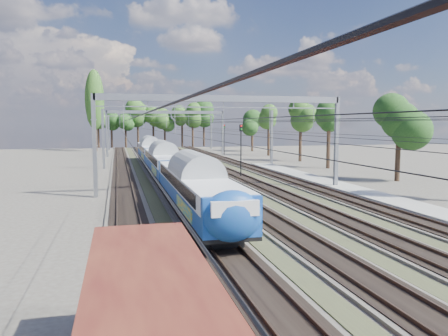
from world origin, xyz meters
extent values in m
cube|color=#47423A|center=(-9.00, 45.00, 0.07)|extent=(3.00, 130.00, 0.15)
cube|color=black|center=(-9.00, 45.00, 0.17)|extent=(2.50, 130.00, 0.06)
cube|color=#473326|center=(-9.72, 45.00, 0.27)|extent=(0.08, 130.00, 0.14)
cube|color=#473326|center=(-8.28, 45.00, 0.27)|extent=(0.08, 130.00, 0.14)
cube|color=#47423A|center=(-4.50, 45.00, 0.07)|extent=(3.00, 130.00, 0.15)
cube|color=black|center=(-4.50, 45.00, 0.17)|extent=(2.50, 130.00, 0.06)
cube|color=#473326|center=(-5.22, 45.00, 0.27)|extent=(0.08, 130.00, 0.14)
cube|color=#473326|center=(-3.78, 45.00, 0.27)|extent=(0.08, 130.00, 0.14)
cube|color=#47423A|center=(0.00, 45.00, 0.07)|extent=(3.00, 130.00, 0.15)
cube|color=black|center=(0.00, 45.00, 0.17)|extent=(2.50, 130.00, 0.06)
cube|color=#473326|center=(-0.72, 45.00, 0.27)|extent=(0.08, 130.00, 0.14)
cube|color=#473326|center=(0.72, 45.00, 0.27)|extent=(0.08, 130.00, 0.14)
cube|color=#47423A|center=(4.50, 45.00, 0.07)|extent=(3.00, 130.00, 0.15)
cube|color=black|center=(4.50, 45.00, 0.17)|extent=(2.50, 130.00, 0.06)
cube|color=#473326|center=(3.78, 45.00, 0.27)|extent=(0.08, 130.00, 0.14)
cube|color=#473326|center=(5.22, 45.00, 0.27)|extent=(0.08, 130.00, 0.14)
cube|color=#47423A|center=(9.00, 45.00, 0.07)|extent=(3.00, 130.00, 0.15)
cube|color=black|center=(9.00, 45.00, 0.17)|extent=(2.50, 130.00, 0.06)
cube|color=#473326|center=(8.28, 45.00, 0.27)|extent=(0.08, 130.00, 0.14)
cube|color=#473326|center=(9.72, 45.00, 0.27)|extent=(0.08, 130.00, 0.14)
cube|color=#373623|center=(-6.75, 45.00, 0.03)|extent=(1.10, 130.00, 0.05)
cube|color=#373623|center=(-2.25, 45.00, 0.03)|extent=(1.10, 130.00, 0.05)
cube|color=#373623|center=(2.25, 45.00, 0.03)|extent=(1.10, 130.00, 0.05)
cube|color=#373623|center=(6.75, 45.00, 0.03)|extent=(1.10, 130.00, 0.05)
cube|color=gray|center=(12.00, 20.00, 0.15)|extent=(3.00, 70.00, 0.30)
cube|color=gray|center=(-11.50, 30.00, 4.50)|extent=(0.35, 0.35, 9.00)
cube|color=gray|center=(11.50, 30.00, 4.50)|extent=(0.35, 0.35, 9.00)
cube|color=gray|center=(0.00, 30.00, 8.70)|extent=(23.00, 0.35, 0.60)
cube|color=gray|center=(-11.50, 78.00, 4.50)|extent=(0.35, 0.35, 9.00)
cube|color=gray|center=(11.50, 78.00, 4.50)|extent=(0.35, 0.35, 9.00)
cube|color=gray|center=(0.00, 78.00, 8.70)|extent=(23.00, 0.35, 0.60)
cube|color=gray|center=(-11.50, 55.00, 4.25)|extent=(0.35, 0.35, 8.50)
cube|color=gray|center=(-11.50, 100.00, 4.25)|extent=(0.35, 0.35, 8.50)
cube|color=gray|center=(13.80, 55.00, 4.25)|extent=(0.35, 0.35, 8.50)
cube|color=gray|center=(13.80, 100.00, 4.25)|extent=(0.35, 0.35, 8.50)
cylinder|color=black|center=(-9.00, 45.00, 5.50)|extent=(0.03, 130.00, 0.03)
cylinder|color=black|center=(-9.00, 45.00, 6.60)|extent=(0.03, 130.00, 0.03)
cylinder|color=black|center=(-4.50, 45.00, 5.50)|extent=(0.03, 130.00, 0.03)
cylinder|color=black|center=(-4.50, 45.00, 6.60)|extent=(0.03, 130.00, 0.03)
cylinder|color=black|center=(0.00, 45.00, 5.50)|extent=(0.03, 130.00, 0.03)
cylinder|color=black|center=(0.00, 45.00, 6.60)|extent=(0.03, 130.00, 0.03)
cylinder|color=black|center=(4.50, 45.00, 5.50)|extent=(0.03, 130.00, 0.03)
cylinder|color=black|center=(4.50, 45.00, 6.60)|extent=(0.03, 130.00, 0.03)
cylinder|color=black|center=(9.00, 45.00, 5.50)|extent=(0.03, 130.00, 0.03)
cylinder|color=black|center=(9.00, 45.00, 6.60)|extent=(0.03, 130.00, 0.03)
cylinder|color=black|center=(-14.44, 112.78, 3.18)|extent=(0.56, 0.56, 6.35)
sphere|color=#193915|center=(-14.44, 112.78, 8.26)|extent=(4.48, 4.48, 4.48)
cylinder|color=black|center=(-9.92, 113.52, 3.06)|extent=(0.56, 0.56, 6.12)
sphere|color=#193915|center=(-9.92, 113.52, 7.95)|extent=(4.26, 4.26, 4.26)
cylinder|color=black|center=(-7.32, 113.07, 3.25)|extent=(0.56, 0.56, 6.50)
sphere|color=#193915|center=(-7.32, 113.07, 8.45)|extent=(4.54, 4.54, 4.54)
cylinder|color=black|center=(-2.94, 110.88, 2.89)|extent=(0.56, 0.56, 5.78)
sphere|color=#193915|center=(-2.94, 110.88, 7.52)|extent=(4.80, 4.80, 4.80)
cylinder|color=black|center=(-0.06, 110.06, 3.16)|extent=(0.56, 0.56, 6.32)
sphere|color=#193915|center=(-0.06, 110.06, 8.22)|extent=(4.91, 4.91, 4.91)
cylinder|color=black|center=(4.36, 112.83, 3.53)|extent=(0.56, 0.56, 7.06)
sphere|color=#193915|center=(4.36, 112.83, 9.18)|extent=(4.05, 4.05, 4.05)
cylinder|color=black|center=(7.77, 112.38, 3.31)|extent=(0.56, 0.56, 6.62)
sphere|color=#193915|center=(7.77, 112.38, 8.61)|extent=(4.10, 4.10, 4.10)
cylinder|color=black|center=(10.71, 111.67, 2.81)|extent=(0.56, 0.56, 5.62)
sphere|color=#193915|center=(10.71, 111.67, 7.30)|extent=(3.90, 3.90, 3.90)
cylinder|color=black|center=(14.33, 113.46, 2.86)|extent=(0.56, 0.56, 5.71)
sphere|color=#193915|center=(14.33, 113.46, 7.42)|extent=(4.07, 4.07, 4.07)
cylinder|color=black|center=(19.94, 33.64, 2.55)|extent=(0.56, 0.56, 5.09)
sphere|color=#193915|center=(19.94, 33.64, 6.62)|extent=(4.90, 4.90, 4.90)
cylinder|color=black|center=(21.46, 47.86, 3.04)|extent=(0.56, 0.56, 6.09)
sphere|color=#193915|center=(21.46, 47.86, 7.91)|extent=(3.91, 3.91, 3.91)
cylinder|color=black|center=(20.90, 60.69, 3.10)|extent=(0.56, 0.56, 6.20)
sphere|color=#193915|center=(20.90, 60.69, 8.06)|extent=(4.58, 4.58, 4.58)
cylinder|color=black|center=(19.89, 75.51, 2.55)|extent=(0.56, 0.56, 5.09)
sphere|color=#193915|center=(19.89, 75.51, 6.62)|extent=(4.07, 4.07, 4.07)
cylinder|color=black|center=(21.48, 87.74, 3.25)|extent=(0.56, 0.56, 6.50)
sphere|color=#193915|center=(21.48, 87.74, 8.45)|extent=(3.39, 3.39, 3.39)
cylinder|color=black|center=(-14.50, 98.00, 8.00)|extent=(0.70, 0.70, 16.00)
ellipsoid|color=#2E541C|center=(-14.50, 98.00, 12.00)|extent=(4.40, 4.40, 14.08)
cube|color=black|center=(-4.50, 12.74, 0.56)|extent=(2.03, 3.04, 0.81)
cube|color=black|center=(-4.50, 26.95, 0.56)|extent=(2.03, 3.04, 0.81)
cube|color=#0F478C|center=(-4.50, 19.84, 2.08)|extent=(2.84, 20.29, 1.93)
cube|color=silver|center=(-4.50, 19.84, 2.59)|extent=(2.92, 19.48, 0.96)
cube|color=black|center=(-3.03, 19.84, 2.59)|extent=(0.04, 17.25, 0.71)
cube|color=yellow|center=(-4.50, 15.38, 1.57)|extent=(2.94, 5.68, 0.71)
cylinder|color=#94989A|center=(-4.50, 19.84, 3.04)|extent=(2.88, 20.29, 2.88)
cube|color=black|center=(-4.50, 33.63, 0.56)|extent=(2.03, 3.04, 0.81)
cube|color=black|center=(-4.50, 47.84, 0.56)|extent=(2.03, 3.04, 0.81)
cube|color=#0F478C|center=(-4.50, 40.73, 2.08)|extent=(2.84, 20.29, 1.93)
cube|color=silver|center=(-4.50, 40.73, 2.59)|extent=(2.92, 19.48, 0.96)
cube|color=black|center=(-3.03, 40.73, 2.59)|extent=(0.04, 17.25, 0.71)
cube|color=yellow|center=(-4.50, 36.27, 1.57)|extent=(2.94, 5.68, 0.71)
cylinder|color=#94989A|center=(-4.50, 40.73, 3.04)|extent=(2.88, 20.29, 2.88)
cube|color=black|center=(-4.50, 54.52, 0.56)|extent=(2.03, 3.04, 0.81)
cube|color=black|center=(-4.50, 68.73, 0.56)|extent=(2.03, 3.04, 0.81)
cube|color=#0F478C|center=(-4.50, 61.63, 2.08)|extent=(2.84, 20.29, 1.93)
cube|color=silver|center=(-4.50, 61.63, 2.59)|extent=(2.92, 19.48, 0.96)
cube|color=black|center=(-3.03, 61.63, 2.59)|extent=(0.04, 17.25, 0.71)
cube|color=yellow|center=(-4.50, 57.16, 1.57)|extent=(2.94, 5.68, 0.71)
cylinder|color=#94989A|center=(-4.50, 61.63, 3.04)|extent=(2.88, 20.29, 2.88)
ellipsoid|color=#0F478C|center=(-4.50, 9.90, 2.13)|extent=(2.88, 1.58, 2.46)
cube|color=#451312|center=(-9.00, -2.32, 3.29)|extent=(2.58, 12.46, 0.11)
imported|color=black|center=(2.13, 52.53, 0.93)|extent=(0.59, 0.76, 1.86)
cylinder|color=black|center=(4.70, 40.53, 2.77)|extent=(0.16, 0.16, 5.54)
cube|color=black|center=(4.70, 40.53, 5.93)|extent=(0.41, 0.28, 0.78)
sphere|color=red|center=(4.70, 40.39, 6.15)|extent=(0.18, 0.18, 0.18)
sphere|color=#0C9919|center=(4.70, 40.39, 5.76)|extent=(0.18, 0.18, 0.18)
cylinder|color=black|center=(12.13, 79.21, 2.75)|extent=(0.15, 0.15, 5.49)
cube|color=black|center=(12.13, 79.21, 5.87)|extent=(0.40, 0.27, 0.77)
sphere|color=red|center=(12.13, 79.07, 6.09)|extent=(0.18, 0.18, 0.18)
sphere|color=#0C9919|center=(12.13, 79.07, 5.71)|extent=(0.18, 0.18, 0.18)
camera|label=1|loc=(-9.58, -9.28, 6.38)|focal=35.00mm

